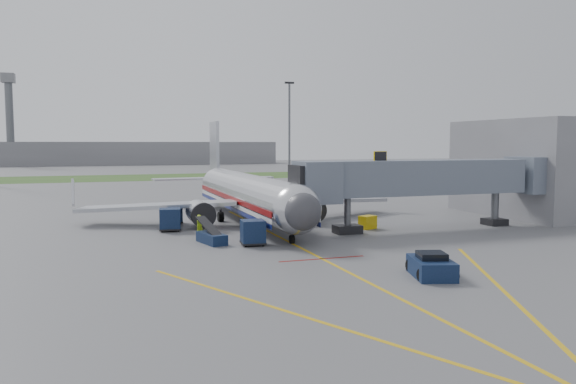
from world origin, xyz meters
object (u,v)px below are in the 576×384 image
object	(u,v)px
ramp_worker	(200,227)
airliner	(247,194)
belt_loader	(211,237)
pushback_tug	(431,266)

from	to	relation	value
ramp_worker	airliner	bearing A→B (deg)	22.55
belt_loader	ramp_worker	size ratio (longest dim) A/B	2.04
airliner	belt_loader	xyz separation A→B (m)	(-5.77, -11.21, -2.19)
airliner	pushback_tug	distance (m)	26.22
belt_loader	ramp_worker	world-z (taller)	ramp_worker
airliner	belt_loader	distance (m)	12.80
pushback_tug	belt_loader	xyz separation A→B (m)	(-9.77, 14.62, -0.13)
pushback_tug	ramp_worker	size ratio (longest dim) A/B	1.99
airliner	pushback_tug	bearing A→B (deg)	-81.21
pushback_tug	airliner	bearing A→B (deg)	98.79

